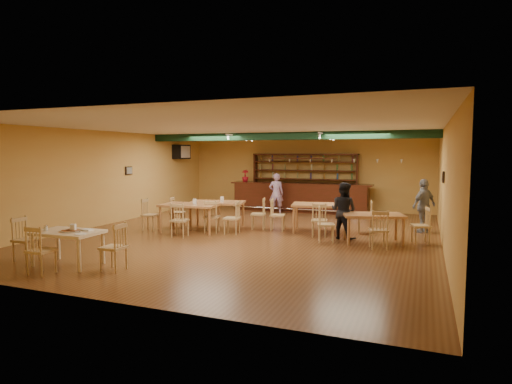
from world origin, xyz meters
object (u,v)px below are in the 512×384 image
at_px(patron_bar, 276,193).
at_px(bar_counter, 300,197).
at_px(patron_right_a, 343,211).
at_px(dining_table_b, 321,218).
at_px(near_table, 68,248).
at_px(dining_table_d, 373,228).
at_px(dining_table_a, 217,215).
at_px(dining_table_c, 190,218).

bearing_deg(patron_bar, bar_counter, -150.80).
bearing_deg(patron_right_a, bar_counter, -41.52).
height_order(dining_table_b, patron_right_a, patron_right_a).
bearing_deg(near_table, dining_table_d, 37.62).
bearing_deg(bar_counter, patron_bar, -130.59).
distance_m(near_table, patron_bar, 9.01).
xyz_separation_m(bar_counter, dining_table_a, (-1.34, -4.59, -0.16)).
relative_size(dining_table_a, dining_table_d, 1.10).
bearing_deg(dining_table_d, patron_bar, 116.91).
distance_m(dining_table_b, patron_bar, 4.09).
relative_size(dining_table_b, patron_right_a, 1.08).
bearing_deg(bar_counter, patron_right_a, -62.21).
distance_m(patron_bar, patron_right_a, 5.20).
height_order(dining_table_c, near_table, dining_table_c).
distance_m(dining_table_b, dining_table_c, 3.81).
bearing_deg(dining_table_b, near_table, -135.39).
height_order(dining_table_c, patron_right_a, patron_right_a).
height_order(near_table, patron_right_a, patron_right_a).
distance_m(bar_counter, patron_right_a, 5.50).
height_order(bar_counter, dining_table_a, bar_counter).
relative_size(near_table, patron_right_a, 0.87).
height_order(dining_table_c, patron_bar, patron_bar).
relative_size(dining_table_b, patron_bar, 1.07).
relative_size(dining_table_a, patron_bar, 1.06).
height_order(bar_counter, near_table, bar_counter).
bearing_deg(near_table, dining_table_a, 78.50).
bearing_deg(dining_table_d, dining_table_c, 167.56).
bearing_deg(patron_bar, dining_table_a, 60.31).
xyz_separation_m(dining_table_a, dining_table_b, (3.10, 0.52, 0.00)).
relative_size(dining_table_a, near_table, 1.23).
distance_m(dining_table_a, dining_table_b, 3.14).
height_order(bar_counter, dining_table_c, bar_counter).
distance_m(dining_table_a, patron_bar, 3.83).
relative_size(bar_counter, patron_bar, 3.63).
distance_m(dining_table_b, near_table, 6.88).
distance_m(bar_counter, dining_table_a, 4.78).
relative_size(dining_table_c, near_table, 1.24).
distance_m(near_table, patron_right_a, 6.79).
bearing_deg(near_table, patron_right_a, 43.45).
xyz_separation_m(dining_table_b, patron_right_a, (0.80, -0.80, 0.35)).
bearing_deg(near_table, dining_table_c, 82.38).
xyz_separation_m(bar_counter, dining_table_c, (-1.77, -5.48, -0.15)).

